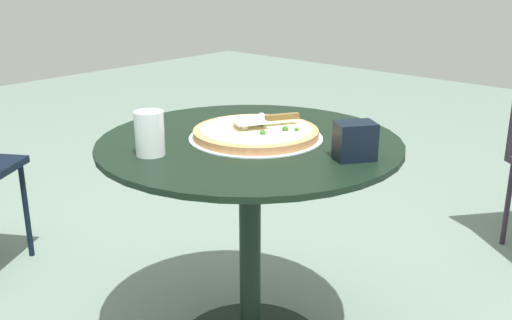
% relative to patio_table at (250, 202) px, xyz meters
% --- Properties ---
extents(patio_table, '(0.94, 0.94, 0.75)m').
position_rel_patio_table_xyz_m(patio_table, '(0.00, 0.00, 0.00)').
color(patio_table, black).
rests_on(patio_table, ground).
extents(pizza_on_tray, '(0.42, 0.42, 0.05)m').
position_rel_patio_table_xyz_m(pizza_on_tray, '(-0.03, 0.00, 0.22)').
color(pizza_on_tray, silver).
rests_on(pizza_on_tray, patio_table).
extents(pizza_server, '(0.21, 0.15, 0.02)m').
position_rel_patio_table_xyz_m(pizza_server, '(-0.07, 0.01, 0.26)').
color(pizza_server, silver).
rests_on(pizza_server, pizza_on_tray).
extents(drinking_cup, '(0.08, 0.08, 0.13)m').
position_rel_patio_table_xyz_m(drinking_cup, '(0.30, -0.11, 0.27)').
color(drinking_cup, silver).
rests_on(drinking_cup, patio_table).
extents(napkin_dispenser, '(0.13, 0.13, 0.10)m').
position_rel_patio_table_xyz_m(napkin_dispenser, '(-0.06, 0.34, 0.26)').
color(napkin_dispenser, black).
rests_on(napkin_dispenser, patio_table).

